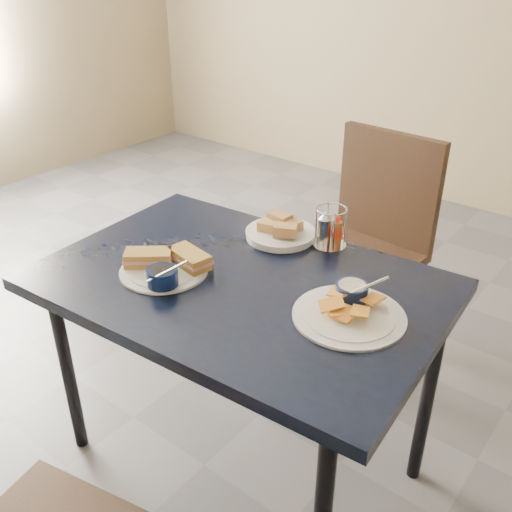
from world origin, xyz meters
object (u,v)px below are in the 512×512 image
Objects in this scene: plantain_plate at (350,307)px; bread_basket at (281,231)px; sandwich_plate at (166,265)px; dining_table at (240,298)px; chair_far at (370,232)px; condiment_caddy at (329,230)px.

bread_basket is (-0.41, 0.25, 0.01)m from plantain_plate.
sandwich_plate is 1.30× the size of bread_basket.
plantain_plate is at bearing 8.02° from dining_table.
bread_basket is at bearing -93.76° from chair_far.
plantain_plate is at bearing -31.03° from bread_basket.
chair_far is at bearing 91.64° from dining_table.
dining_table is at bearing 29.02° from sandwich_plate.
bread_basket is (-0.06, 0.29, 0.09)m from dining_table.
chair_far is at bearing 113.72° from plantain_plate.
dining_table is 1.28× the size of chair_far.
bread_basket is (-0.04, -0.59, 0.22)m from chair_far.
sandwich_plate is at bearing -150.98° from dining_table.
dining_table is 9.04× the size of condiment_caddy.
plantain_plate is 1.30× the size of bread_basket.
condiment_caddy is at bearing 18.52° from bread_basket.
chair_far reaches higher than plantain_plate.
sandwich_plate is at bearing -122.25° from condiment_caddy.
chair_far reaches higher than dining_table.
bread_basket is at bearing 148.97° from plantain_plate.
dining_table is 0.36m from plantain_plate.
dining_table is 0.38m from condiment_caddy.
chair_far reaches higher than bread_basket.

